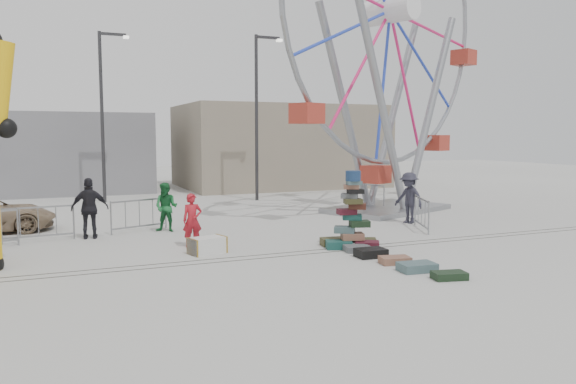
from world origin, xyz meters
name	(u,v)px	position (x,y,z in m)	size (l,w,h in m)	color
ground	(318,259)	(0.00, 0.00, 0.00)	(90.00, 90.00, 0.00)	#9E9E99
track_line_near	(308,254)	(0.00, 0.60, 0.00)	(40.00, 0.04, 0.01)	#47443F
track_line_far	(302,251)	(0.00, 1.00, 0.00)	(40.00, 0.04, 0.01)	#47443F
building_right	(279,146)	(7.00, 20.00, 2.50)	(12.00, 8.00, 5.00)	gray
building_left	(56,153)	(-6.00, 22.00, 2.20)	(10.00, 8.00, 4.40)	gray
lamp_post_right	(258,109)	(3.09, 13.00, 4.48)	(1.41, 0.25, 8.00)	#2D2D30
lamp_post_left	(104,108)	(-3.91, 15.00, 4.48)	(1.41, 0.25, 8.00)	#2D2D30
suitcase_tower	(352,226)	(1.53, 0.94, 0.62)	(1.72, 1.42, 2.20)	#1A4F49
ferris_wheel	(390,37)	(6.71, 7.13, 7.21)	(11.82, 4.80, 14.64)	gray
steamer_trunk	(207,245)	(-2.50, 1.74, 0.22)	(0.95, 0.55, 0.45)	silver
row_case_0	(333,242)	(1.16, 1.39, 0.11)	(0.68, 0.47, 0.23)	#3F3E1F
row_case_1	(357,249)	(1.38, 0.37, 0.08)	(0.69, 0.50, 0.17)	slate
row_case_2	(371,253)	(1.36, -0.38, 0.11)	(0.78, 0.55, 0.23)	black
row_case_3	(395,260)	(1.51, -1.28, 0.09)	(0.74, 0.47, 0.18)	#925F4A
row_case_4	(417,267)	(1.55, -2.14, 0.10)	(0.86, 0.56, 0.21)	#4A666A
row_case_5	(449,275)	(1.77, -3.04, 0.09)	(0.75, 0.43, 0.17)	#1A2F1B
barricade_dummy_b	(38,224)	(-6.74, 5.36, 0.55)	(2.00, 0.10, 1.10)	gray
barricade_dummy_c	(139,215)	(-3.67, 6.03, 0.55)	(2.00, 0.10, 1.10)	gray
barricade_wheel_front	(422,214)	(5.21, 2.67, 0.55)	(2.00, 0.10, 1.10)	gray
barricade_wheel_back	(366,196)	(6.33, 8.18, 0.55)	(2.00, 0.10, 1.10)	gray
pedestrian_red	(192,220)	(-2.64, 2.82, 0.77)	(0.56, 0.37, 1.54)	#A91823
pedestrian_green	(166,207)	(-2.84, 5.67, 0.82)	(0.80, 0.62, 1.64)	#18632E
pedestrian_black	(90,208)	(-5.26, 5.31, 0.95)	(1.11, 0.46, 1.89)	black
pedestrian_grey	(409,198)	(5.63, 4.02, 0.93)	(1.20, 0.69, 1.86)	#262632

